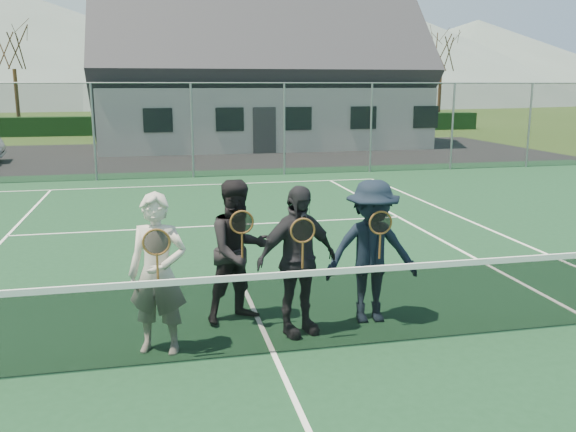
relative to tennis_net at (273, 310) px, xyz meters
name	(u,v)px	position (x,y,z in m)	size (l,w,h in m)	color
ground	(184,156)	(0.00, 20.00, -0.54)	(220.00, 220.00, 0.00)	#314C1B
court_surface	(274,355)	(0.00, 0.00, -0.53)	(30.00, 30.00, 0.02)	#14381E
tarmac_carpark	(85,158)	(-4.00, 20.00, -0.53)	(40.00, 12.00, 0.01)	black
hedge_row	(173,125)	(0.00, 32.00, 0.01)	(40.00, 1.20, 1.10)	black
hill_centre	(282,34)	(20.00, 95.00, 10.46)	(120.00, 120.00, 22.00)	slate
hill_east	(476,61)	(55.00, 95.00, 6.46)	(90.00, 90.00, 14.00)	slate
court_markings	(274,353)	(0.00, 0.00, -0.51)	(11.03, 23.83, 0.01)	white
tennis_net	(273,310)	(0.00, 0.00, 0.00)	(11.68, 0.08, 1.10)	slate
perimeter_fence	(192,130)	(0.00, 13.50, 0.99)	(30.07, 0.07, 3.02)	slate
clubhouse	(259,63)	(4.00, 24.00, 3.45)	(15.60, 8.20, 7.70)	silver
tree_b	(11,34)	(-9.00, 33.00, 5.25)	(3.20, 3.20, 7.77)	#3B2715
tree_c	(202,37)	(2.00, 33.00, 5.25)	(3.20, 3.20, 7.77)	#382714
tree_d	(357,40)	(12.00, 33.00, 5.25)	(3.20, 3.20, 7.77)	#3A2615
tree_e	(442,41)	(18.00, 33.00, 5.25)	(3.20, 3.20, 7.77)	#3B2115
player_a	(158,274)	(-1.22, 0.35, 0.38)	(0.76, 0.62, 1.80)	beige
player_b	(239,251)	(-0.22, 1.09, 0.38)	(1.06, 0.94, 1.80)	black
player_c	(297,261)	(0.39, 0.53, 0.38)	(1.14, 0.74, 1.80)	black
player_d	(372,252)	(1.38, 0.71, 0.38)	(1.21, 0.75, 1.80)	black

